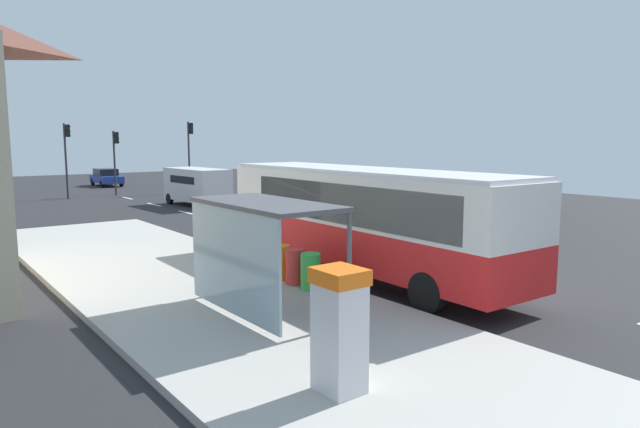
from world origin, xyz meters
The scene contains 21 objects.
ground_plane centered at (0.00, 14.00, -0.02)m, with size 56.00×92.00×0.04m, color #262628.
sidewalk_platform centered at (-6.40, 2.00, 0.09)m, with size 6.20×30.00×0.18m, color #ADAAA3.
lane_stripe_seg_1 centered at (0.25, -1.00, 0.01)m, with size 0.16×2.20×0.01m, color silver.
lane_stripe_seg_2 centered at (0.25, 4.00, 0.01)m, with size 0.16×2.20×0.01m, color silver.
lane_stripe_seg_3 centered at (0.25, 9.00, 0.01)m, with size 0.16×2.20×0.01m, color silver.
lane_stripe_seg_4 centered at (0.25, 14.00, 0.01)m, with size 0.16×2.20×0.01m, color silver.
lane_stripe_seg_5 centered at (0.25, 19.00, 0.01)m, with size 0.16×2.20×0.01m, color silver.
lane_stripe_seg_6 centered at (0.25, 24.00, 0.01)m, with size 0.16×2.20×0.01m, color silver.
lane_stripe_seg_7 centered at (0.25, 29.00, 0.01)m, with size 0.16×2.20×0.01m, color silver.
bus centered at (-1.71, 2.13, 1.84)m, with size 2.77×11.07×3.21m.
white_van centered at (2.20, 21.82, 1.34)m, with size 2.25×5.29×2.30m.
sedan_near centered at (2.30, 40.62, 0.79)m, with size 1.91×4.43×1.52m.
ticket_machine centered at (-7.39, -3.79, 1.17)m, with size 0.66×0.76×1.94m.
recycling_bin_green centered at (-4.20, 1.30, 0.66)m, with size 0.52×0.52×0.95m, color green.
recycling_bin_red centered at (-4.20, 2.00, 0.66)m, with size 0.52×0.52×0.95m, color red.
recycling_bin_orange centered at (-4.20, 2.70, 0.66)m, with size 0.52×0.52×0.95m, color orange.
recycling_bin_yellow centered at (-4.20, 3.40, 0.66)m, with size 0.52×0.52×0.95m, color yellow.
traffic_light_near_side centered at (5.50, 30.02, 3.57)m, with size 0.49×0.28×5.40m.
traffic_light_far_side centered at (-3.10, 30.82, 3.42)m, with size 0.49×0.28×5.15m.
traffic_light_median centered at (0.40, 31.62, 3.13)m, with size 0.49×0.28×4.69m.
bus_shelter centered at (-6.41, 0.41, 2.10)m, with size 1.80×4.00×2.50m.
Camera 1 is at (-12.63, -10.20, 4.04)m, focal length 31.56 mm.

